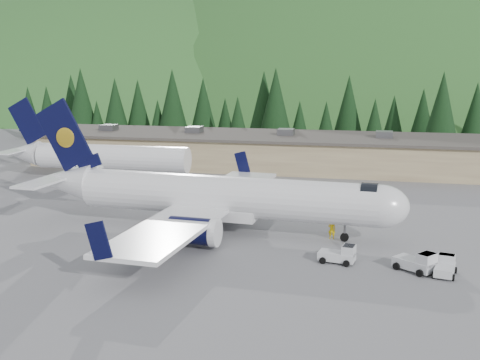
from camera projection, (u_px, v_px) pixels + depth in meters
name	position (u px, v px, depth m)	size (l,w,h in m)	color
ground	(226.00, 231.00, 58.76)	(600.00, 600.00, 0.00)	slate
airliner	(215.00, 197.00, 58.44)	(38.25, 35.88, 12.69)	white
second_airliner	(93.00, 156.00, 84.68)	(27.50, 11.00, 10.05)	white
baggage_tug_a	(340.00, 255.00, 49.41)	(3.14, 2.16, 1.57)	silver
baggage_tug_b	(418.00, 263.00, 47.23)	(3.52, 3.18, 1.70)	silver
baggage_tug_c	(445.00, 267.00, 46.67)	(2.09, 2.94, 1.45)	silver
terminal_building	(255.00, 150.00, 95.71)	(71.00, 17.00, 6.10)	#927A5A
ramp_worker	(332.00, 229.00, 56.16)	(0.68, 0.44, 1.85)	yellow
tree_line	(277.00, 108.00, 118.24)	(113.26, 18.40, 14.23)	black
hills	(464.00, 295.00, 261.12)	(614.00, 330.00, 300.00)	#245922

